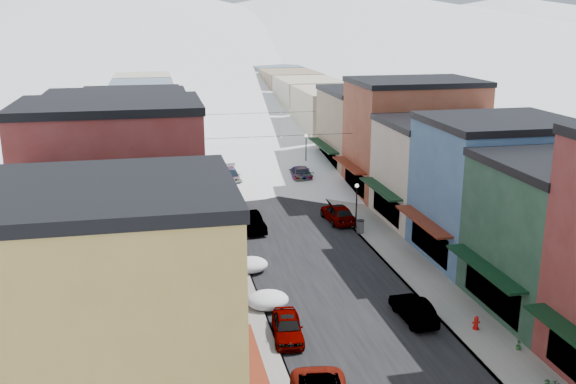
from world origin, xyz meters
name	(u,v)px	position (x,y,z in m)	size (l,w,h in m)	color
road	(243,156)	(0.00, 60.00, 0.01)	(10.00, 160.00, 0.01)	black
sidewalk_left	(192,157)	(-6.60, 60.00, 0.07)	(3.20, 160.00, 0.15)	gray
sidewalk_right	(294,153)	(6.60, 60.00, 0.07)	(3.20, 160.00, 0.15)	gray
curb_left	(204,157)	(-5.05, 60.00, 0.07)	(0.10, 160.00, 0.15)	slate
curb_right	(282,153)	(5.05, 60.00, 0.07)	(0.10, 160.00, 0.15)	slate
bldg_l_yellow	(109,324)	(-13.19, 4.00, 5.76)	(11.30, 8.70, 11.50)	gold
bldg_l_cream	(120,267)	(-13.19, 12.50, 4.76)	(11.30, 8.20, 9.50)	#BAAD96
bldg_l_brick_near	(115,199)	(-13.69, 20.50, 6.26)	(12.30, 8.20, 12.50)	maroon
bldg_l_grayblue	(129,190)	(-13.19, 29.00, 4.51)	(11.30, 9.20, 9.00)	gray
bldg_l_brick_far	(120,154)	(-14.19, 38.00, 5.51)	(13.30, 9.20, 11.00)	maroon
bldg_l_tan	(134,139)	(-13.19, 48.00, 5.01)	(11.30, 11.20, 10.00)	tan
bldg_r_green	(571,236)	(13.19, 12.00, 4.76)	(11.30, 9.20, 9.50)	#1D3E2D
bldg_r_blue	(496,189)	(13.19, 21.00, 5.26)	(11.30, 9.20, 10.50)	#3B5D87
bldg_r_cream	(447,170)	(13.69, 30.00, 4.51)	(12.30, 9.20, 9.00)	#C0AE9A
bldg_r_brick_far	(413,137)	(14.19, 39.00, 5.76)	(13.30, 9.20, 11.50)	brown
bldg_r_tan	(370,130)	(13.19, 49.00, 4.76)	(11.30, 11.20, 9.50)	#8C725C
distant_blocks	(223,101)	(0.00, 83.00, 4.00)	(34.00, 55.00, 8.00)	gray
mountain_ridge	(129,21)	(-19.47, 277.18, 14.36)	(670.00, 340.00, 34.00)	silver
overhead_cables	(259,124)	(0.00, 47.50, 6.20)	(16.40, 15.04, 0.04)	black
car_silver_sedan	(287,327)	(-4.30, 11.83, 0.70)	(1.64, 4.08, 1.39)	gray
car_dark_hatch	(251,222)	(-3.50, 30.68, 0.76)	(1.61, 4.62, 1.52)	black
car_silver_wagon	(229,176)	(-3.50, 46.22, 0.84)	(2.34, 5.77, 1.67)	#96999E
car_green_sedan	(413,309)	(3.50, 12.48, 0.69)	(1.47, 4.21, 1.39)	black
car_gray_suv	(338,213)	(4.30, 31.39, 0.83)	(1.95, 4.86, 1.65)	gray
car_black_sedan	(300,173)	(4.30, 46.16, 0.82)	(2.30, 5.66, 1.64)	black
car_lane_silver	(237,163)	(-1.82, 52.69, 0.83)	(1.96, 4.88, 1.66)	gray
car_lane_white	(246,140)	(1.22, 66.37, 0.77)	(2.56, 5.55, 1.54)	silver
fire_hydrant	(476,323)	(6.47, 10.36, 0.52)	(0.47, 0.35, 0.80)	#B50C09
trash_can	(360,226)	(5.20, 27.82, 0.70)	(0.64, 0.64, 1.08)	slate
streetlamp_near	(357,200)	(5.20, 29.01, 2.60)	(0.32, 0.32, 3.88)	black
streetlamp_far	(306,148)	(5.75, 49.51, 2.90)	(0.36, 0.36, 4.37)	black
planter_far	(518,345)	(7.59, 7.74, 0.42)	(0.30, 0.30, 0.53)	#2D632E
snow_pile_near	(268,300)	(-4.70, 15.89, 0.53)	(2.61, 2.80, 1.10)	white
snow_pile_mid	(250,265)	(-4.88, 21.88, 0.50)	(2.48, 2.73, 1.05)	white
snow_pile_far	(235,226)	(-4.88, 30.64, 0.50)	(2.50, 2.74, 1.06)	white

